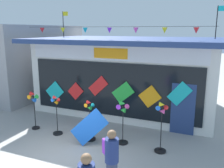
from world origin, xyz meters
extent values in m
plane|color=#9E9B99|center=(0.00, 0.00, 0.00)|extent=(80.00, 80.00, 0.00)
cube|color=silver|center=(0.31, 5.94, 1.69)|extent=(8.34, 4.93, 3.39)
cube|color=navy|center=(0.31, 5.46, 3.49)|extent=(8.74, 5.88, 0.20)
cube|color=silver|center=(0.31, 3.43, 3.03)|extent=(7.68, 0.08, 0.61)
cube|color=orange|center=(0.31, 3.40, 3.03)|extent=(1.50, 0.04, 0.43)
cube|color=black|center=(0.31, 3.44, 1.50)|extent=(7.51, 0.06, 2.30)
cube|color=navy|center=(3.32, 3.44, 1.00)|extent=(0.90, 0.07, 2.00)
cube|color=#19B7BC|center=(-2.54, 3.38, 1.14)|extent=(1.02, 0.03, 1.01)
cube|color=red|center=(-1.40, 3.38, 1.26)|extent=(0.82, 0.03, 0.83)
cube|color=red|center=(-0.26, 3.38, 1.61)|extent=(0.95, 0.03, 0.93)
cube|color=green|center=(0.88, 3.38, 1.43)|extent=(1.01, 0.03, 0.97)
cube|color=orange|center=(2.03, 3.38, 1.37)|extent=(0.96, 0.03, 0.95)
cube|color=#19B7BC|center=(3.17, 3.38, 1.61)|extent=(0.95, 0.03, 0.99)
cylinder|color=black|center=(0.31, 3.30, 4.10)|extent=(8.01, 0.01, 0.01)
cone|color=red|center=(-2.98, 3.30, 3.96)|extent=(0.20, 0.20, 0.22)
cone|color=yellow|center=(-1.88, 3.30, 3.96)|extent=(0.20, 0.20, 0.22)
cone|color=#19B7BC|center=(-0.78, 3.30, 3.96)|extent=(0.20, 0.20, 0.22)
cone|color=purple|center=(0.31, 3.30, 3.96)|extent=(0.20, 0.20, 0.22)
cone|color=#EA4CA3|center=(1.41, 3.30, 3.96)|extent=(0.20, 0.20, 0.22)
cone|color=yellow|center=(2.51, 3.30, 3.96)|extent=(0.20, 0.20, 0.22)
cone|color=red|center=(3.60, 3.30, 3.96)|extent=(0.20, 0.20, 0.22)
cylinder|color=black|center=(-3.61, 5.94, 4.27)|extent=(0.04, 0.04, 1.37)
cube|color=yellow|center=(-3.45, 5.94, 4.84)|extent=(0.32, 0.02, 0.22)
cylinder|color=black|center=(4.24, 5.94, 4.29)|extent=(0.04, 0.04, 1.40)
cube|color=#19B7BC|center=(4.40, 5.94, 4.87)|extent=(0.32, 0.02, 0.22)
cylinder|color=black|center=(-2.28, 1.63, 0.03)|extent=(0.32, 0.32, 0.06)
cylinder|color=black|center=(-2.28, 1.63, 0.68)|extent=(0.03, 0.03, 1.37)
cylinder|color=black|center=(-2.28, 1.59, 1.37)|extent=(0.06, 0.04, 0.06)
cone|color=green|center=(-2.16, 1.59, 1.37)|extent=(0.18, 0.19, 0.18)
cone|color=red|center=(-2.28, 1.59, 1.49)|extent=(0.19, 0.18, 0.18)
cone|color=orange|center=(-2.40, 1.59, 1.37)|extent=(0.18, 0.19, 0.18)
cone|color=blue|center=(-2.28, 1.59, 1.24)|extent=(0.19, 0.18, 0.18)
cylinder|color=black|center=(-1.13, 1.53, 0.03)|extent=(0.37, 0.37, 0.06)
cylinder|color=black|center=(-1.13, 1.53, 0.70)|extent=(0.03, 0.03, 1.39)
cylinder|color=black|center=(-1.13, 1.49, 1.39)|extent=(0.06, 0.04, 0.06)
cone|color=red|center=(-1.04, 1.49, 1.39)|extent=(0.14, 0.15, 0.14)
cone|color=red|center=(-1.13, 1.49, 1.49)|extent=(0.15, 0.14, 0.14)
cone|color=blue|center=(-1.23, 1.49, 1.39)|extent=(0.14, 0.15, 0.14)
cone|color=orange|center=(-1.13, 1.49, 1.30)|extent=(0.15, 0.14, 0.14)
cylinder|color=black|center=(0.28, 1.56, 0.03)|extent=(0.39, 0.39, 0.06)
cylinder|color=black|center=(0.28, 1.56, 0.67)|extent=(0.03, 0.03, 1.35)
cylinder|color=black|center=(0.28, 1.52, 1.35)|extent=(0.06, 0.04, 0.06)
cone|color=#19B7BC|center=(0.38, 1.52, 1.35)|extent=(0.15, 0.16, 0.15)
cone|color=red|center=(0.28, 1.52, 1.45)|extent=(0.16, 0.15, 0.15)
cone|color=orange|center=(0.18, 1.52, 1.35)|extent=(0.15, 0.16, 0.15)
cone|color=green|center=(0.28, 1.52, 1.25)|extent=(0.16, 0.15, 0.15)
cylinder|color=black|center=(1.49, 1.75, 0.03)|extent=(0.37, 0.37, 0.06)
cylinder|color=black|center=(1.49, 1.75, 0.69)|extent=(0.03, 0.03, 1.39)
cylinder|color=black|center=(1.49, 1.71, 1.39)|extent=(0.06, 0.04, 0.06)
cone|color=#EA4CA3|center=(1.61, 1.71, 1.39)|extent=(0.18, 0.19, 0.18)
cone|color=green|center=(1.49, 1.71, 1.51)|extent=(0.19, 0.18, 0.18)
cone|color=purple|center=(1.36, 1.71, 1.39)|extent=(0.18, 0.19, 0.18)
cone|color=green|center=(1.49, 1.71, 1.26)|extent=(0.19, 0.18, 0.18)
cylinder|color=black|center=(2.86, 1.66, 0.03)|extent=(0.39, 0.39, 0.06)
cylinder|color=black|center=(2.86, 1.66, 0.77)|extent=(0.03, 0.03, 1.55)
cylinder|color=black|center=(2.86, 1.62, 1.55)|extent=(0.06, 0.04, 0.06)
cone|color=red|center=(2.97, 1.62, 1.55)|extent=(0.16, 0.17, 0.16)
cone|color=yellow|center=(2.86, 1.62, 1.66)|extent=(0.17, 0.16, 0.16)
cone|color=blue|center=(2.75, 1.62, 1.55)|extent=(0.16, 0.17, 0.16)
cone|color=#EA4CA3|center=(2.86, 1.62, 1.44)|extent=(0.17, 0.16, 0.16)
cylinder|color=navy|center=(2.17, -0.90, 1.16)|extent=(0.34, 0.34, 0.60)
sphere|color=#8C6647|center=(2.17, -0.90, 1.57)|extent=(0.22, 0.22, 0.22)
cube|color=purple|center=(2.02, -0.77, 1.19)|extent=(0.29, 0.30, 0.38)
sphere|color=#8C6647|center=(2.15, -2.12, 1.57)|extent=(0.22, 0.22, 0.22)
cube|color=blue|center=(0.45, 1.19, 0.67)|extent=(1.34, 0.40, 1.34)
cube|color=#99999E|center=(-8.16, 6.47, 2.12)|extent=(6.71, 7.34, 4.23)
camera|label=1|loc=(4.24, -5.83, 3.99)|focal=39.05mm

